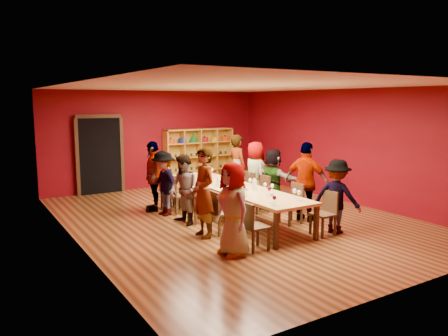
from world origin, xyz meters
The scene contains 52 objects.
room_shell centered at (0.00, 0.00, 1.50)m, with size 7.10×9.10×3.04m.
tasting_table centered at (0.00, 0.00, 0.70)m, with size 1.10×4.50×0.75m.
doorway centered at (-1.80, 4.43, 1.12)m, with size 1.40×0.17×2.30m.
shelving_unit centered at (1.40, 4.32, 0.98)m, with size 2.40×0.40×1.80m.
chair_person_left_0 centered at (-0.91, -2.00, 0.50)m, with size 0.42×0.42×0.89m.
person_left_0 centered at (-1.32, -2.00, 0.82)m, with size 0.80×0.44×1.64m, color #151C3A.
chair_person_left_1 centered at (-0.91, -0.84, 0.50)m, with size 0.42×0.42×0.89m.
person_left_1 centered at (-1.26, -0.84, 0.89)m, with size 0.65×0.47×1.78m, color #131434.
chair_person_left_2 centered at (-0.91, 0.17, 0.50)m, with size 0.42×0.42×0.89m.
person_left_2 centered at (-1.19, 0.17, 0.77)m, with size 0.75×0.41×1.53m, color #4B4B50.
chair_person_left_3 centered at (-0.91, 1.12, 0.50)m, with size 0.42×0.42×0.89m.
person_left_3 centered at (-1.25, 1.12, 0.76)m, with size 0.99×0.41×1.53m, color #CD8A8B.
chair_person_left_4 centered at (-0.91, 1.67, 0.50)m, with size 0.42×0.42×0.89m.
person_left_4 centered at (-1.28, 1.67, 0.86)m, with size 1.01×0.46×1.72m, color #45454A.
chair_person_right_0 centered at (0.91, -2.00, 0.50)m, with size 0.42×0.42×0.89m.
person_right_0 centered at (1.20, -2.00, 0.76)m, with size 0.98×0.40×1.51m, color silver.
chair_person_right_1 centered at (0.91, -1.00, 0.50)m, with size 0.42×0.42×0.89m.
person_right_1 centered at (1.27, -1.00, 0.89)m, with size 1.04×0.48×1.78m, color #BD7E8C.
chair_person_right_2 centered at (0.91, 0.18, 0.50)m, with size 0.42×0.42×0.89m.
person_right_2 centered at (1.26, 0.18, 0.77)m, with size 1.42×0.41×1.53m, color silver.
chair_person_right_3 centered at (0.91, 0.82, 0.50)m, with size 0.42×0.42×0.89m.
person_right_3 centered at (1.17, 0.82, 0.83)m, with size 0.81×0.44×1.66m, color #C68594.
chair_person_right_4 centered at (0.91, 1.65, 0.50)m, with size 0.42×0.42×0.89m.
person_right_4 centered at (1.17, 1.65, 0.89)m, with size 0.65×0.48×1.79m, color beige.
wine_glass_0 centered at (0.36, 1.64, 0.88)m, with size 0.07×0.07×0.18m.
wine_glass_1 centered at (-0.32, -0.98, 0.88)m, with size 0.07×0.07×0.18m.
wine_glass_2 centered at (-0.29, 1.88, 0.90)m, with size 0.08×0.08×0.20m.
wine_glass_3 centered at (0.34, 1.08, 0.89)m, with size 0.08×0.08×0.19m.
wine_glass_4 centered at (-0.15, 1.22, 0.90)m, with size 0.08×0.08×0.21m.
wine_glass_5 centered at (0.31, -1.86, 0.90)m, with size 0.08×0.08×0.21m.
wine_glass_6 centered at (-0.34, 0.97, 0.90)m, with size 0.08×0.08×0.20m.
wine_glass_7 centered at (-0.28, 0.80, 0.88)m, with size 0.07×0.07×0.18m.
wine_glass_8 centered at (0.30, -0.77, 0.88)m, with size 0.07×0.07×0.18m.
wine_glass_9 centered at (-0.26, -0.79, 0.88)m, with size 0.07×0.07×0.18m.
wine_glass_10 centered at (-0.27, -1.74, 0.90)m, with size 0.08×0.08×0.21m.
wine_glass_11 centered at (-0.28, -0.19, 0.90)m, with size 0.08×0.08×0.20m.
wine_glass_12 centered at (-0.31, 1.74, 0.88)m, with size 0.07×0.07×0.18m.
wine_glass_13 centered at (0.26, 0.81, 0.89)m, with size 0.08×0.08×0.19m.
wine_glass_14 centered at (0.17, 0.33, 0.89)m, with size 0.08×0.08×0.20m.
wine_glass_15 centered at (-0.09, -0.38, 0.89)m, with size 0.08×0.08×0.19m.
wine_glass_16 centered at (0.36, 0.13, 0.89)m, with size 0.08×0.08×0.20m.
wine_glass_17 centered at (-0.32, 0.04, 0.88)m, with size 0.07×0.07×0.19m.
wine_glass_18 centered at (0.35, -1.68, 0.90)m, with size 0.08×0.08×0.20m.
wine_glass_19 centered at (0.27, 1.84, 0.90)m, with size 0.08×0.08×0.20m.
wine_glass_20 centered at (0.04, -1.26, 0.90)m, with size 0.08×0.08×0.21m.
wine_glass_21 centered at (0.34, -0.97, 0.88)m, with size 0.07×0.07×0.18m.
wine_glass_22 centered at (0.33, -0.16, 0.88)m, with size 0.07×0.07×0.19m.
wine_glass_23 centered at (-0.36, -1.94, 0.89)m, with size 0.08×0.08×0.19m.
spittoon_bowl centered at (-0.04, -0.25, 0.82)m, with size 0.30×0.30×0.17m, color #AEB1B5.
carafe_a centered at (-0.28, 0.23, 0.85)m, with size 0.11×0.11×0.23m.
carafe_b centered at (0.14, -0.59, 0.87)m, with size 0.11×0.11×0.26m.
wine_bottle centered at (0.19, 1.67, 0.86)m, with size 0.08×0.08×0.28m.
Camera 1 is at (-5.30, -8.20, 2.66)m, focal length 35.00 mm.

